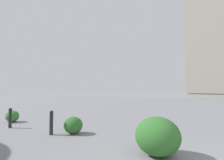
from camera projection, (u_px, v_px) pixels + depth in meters
building_slab at (209, 38)px, 60.15m from camera, size 12.70×11.37×38.32m
bollard_near at (51, 122)px, 6.14m from camera, size 0.13×0.13×0.82m
bollard_mid at (10, 117)px, 7.21m from camera, size 0.13×0.13×0.79m
shrub_low at (157, 136)px, 4.22m from camera, size 1.06×0.95×0.90m
shrub_round at (73, 125)px, 6.29m from camera, size 0.69×0.62×0.58m
shrub_wide at (12, 116)px, 8.45m from camera, size 0.64×0.57×0.54m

